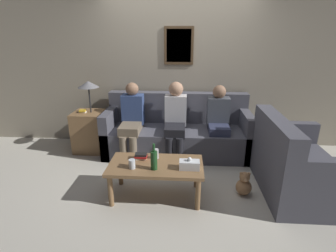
{
  "coord_description": "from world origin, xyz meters",
  "views": [
    {
      "loc": [
        0.13,
        -3.53,
        1.9
      ],
      "look_at": [
        -0.1,
        -0.16,
        0.69
      ],
      "focal_mm": 28.0,
      "sensor_mm": 36.0,
      "label": 1
    }
  ],
  "objects": [
    {
      "name": "couch_main",
      "position": [
        0.0,
        0.52,
        0.33
      ],
      "size": [
        2.33,
        0.86,
        0.96
      ],
      "color": "#4C4C56",
      "rests_on": "ground_plane"
    },
    {
      "name": "drinking_glass",
      "position": [
        -0.46,
        -0.9,
        0.49
      ],
      "size": [
        0.07,
        0.07,
        0.11
      ],
      "color": "silver",
      "rests_on": "coffee_table"
    },
    {
      "name": "side_table_with_lamp",
      "position": [
        -1.47,
        0.48,
        0.39
      ],
      "size": [
        0.48,
        0.48,
        1.18
      ],
      "color": "olive",
      "rests_on": "ground_plane"
    },
    {
      "name": "tissue_box",
      "position": [
        0.19,
        -0.87,
        0.49
      ],
      "size": [
        0.23,
        0.12,
        0.15
      ],
      "color": "silver",
      "rests_on": "coffee_table"
    },
    {
      "name": "soda_can",
      "position": [
        -0.22,
        -0.63,
        0.49
      ],
      "size": [
        0.07,
        0.07,
        0.12
      ],
      "color": "#BCBCC1",
      "rests_on": "coffee_table"
    },
    {
      "name": "book_stack",
      "position": [
        -0.4,
        -0.66,
        0.47
      ],
      "size": [
        0.15,
        0.11,
        0.07
      ],
      "color": "beige",
      "rests_on": "coffee_table"
    },
    {
      "name": "person_left",
      "position": [
        -0.72,
        0.36,
        0.63
      ],
      "size": [
        0.34,
        0.64,
        1.17
      ],
      "color": "#756651",
      "rests_on": "ground_plane"
    },
    {
      "name": "person_middle",
      "position": [
        -0.02,
        0.36,
        0.65
      ],
      "size": [
        0.34,
        0.63,
        1.19
      ],
      "color": "black",
      "rests_on": "ground_plane"
    },
    {
      "name": "wine_bottle",
      "position": [
        -0.21,
        -0.91,
        0.55
      ],
      "size": [
        0.08,
        0.08,
        0.31
      ],
      "color": "#19421E",
      "rests_on": "coffee_table"
    },
    {
      "name": "couch_side",
      "position": [
        1.49,
        -0.56,
        0.33
      ],
      "size": [
        0.86,
        1.28,
        0.96
      ],
      "rotation": [
        0.0,
        0.0,
        1.57
      ],
      "color": "#4C4C56",
      "rests_on": "ground_plane"
    },
    {
      "name": "ground_plane",
      "position": [
        0.0,
        0.0,
        0.0
      ],
      "size": [
        16.0,
        16.0,
        0.0
      ],
      "primitive_type": "plane",
      "color": "beige"
    },
    {
      "name": "teddy_bear",
      "position": [
        0.87,
        -0.68,
        0.13
      ],
      "size": [
        0.19,
        0.19,
        0.3
      ],
      "color": "#A87A51",
      "rests_on": "ground_plane"
    },
    {
      "name": "wall_back",
      "position": [
        0.0,
        0.96,
        1.3
      ],
      "size": [
        9.0,
        0.08,
        2.6
      ],
      "color": "#9E937F",
      "rests_on": "ground_plane"
    },
    {
      "name": "person_right",
      "position": [
        0.65,
        0.38,
        0.63
      ],
      "size": [
        0.34,
        0.57,
        1.14
      ],
      "color": "#2D334C",
      "rests_on": "ground_plane"
    },
    {
      "name": "coffee_table",
      "position": [
        -0.21,
        -0.79,
        0.38
      ],
      "size": [
        1.11,
        0.58,
        0.43
      ],
      "color": "olive",
      "rests_on": "ground_plane"
    }
  ]
}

